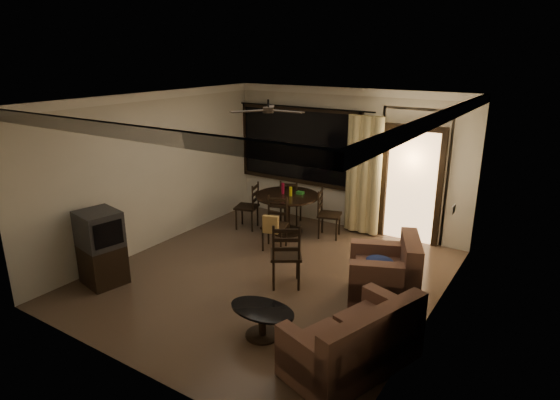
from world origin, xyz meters
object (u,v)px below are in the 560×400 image
Objects in this scene: armchair at (387,276)px; dining_chair_south at (274,233)px; dining_chair_north at (291,210)px; dining_table at (287,203)px; sofa at (356,344)px; coffee_table at (262,318)px; tv_cabinet at (101,248)px; dining_chair_east at (329,223)px; side_chair at (286,266)px; dining_chair_west at (248,215)px.

dining_chair_south is at bearing 140.61° from armchair.
dining_table is at bearing 97.85° from dining_chair_north.
sofa is 1.26m from coffee_table.
dining_table is at bearing 89.90° from dining_chair_south.
dining_chair_north is at bearing 86.09° from tv_cabinet.
side_chair is (0.36, -2.13, 0.03)m from dining_chair_east.
coffee_table is (1.40, -2.39, -0.05)m from dining_chair_south.
dining_chair_south is 2.49m from armchair.
dining_chair_south is 0.54× the size of sofa.
side_chair reaches higher than dining_chair_east.
dining_chair_west is 0.81× the size of tv_cabinet.
sofa is 2.15m from side_chair.
dining_chair_west is at bearing 160.23° from sofa.
tv_cabinet reaches higher than dining_chair_west.
dining_chair_west is 1.00× the size of dining_chair_north.
tv_cabinet is at bearing 133.74° from dining_chair_east.
coffee_table is at bearing 100.27° from dining_chair_north.
side_chair is (-0.47, 1.31, 0.05)m from coffee_table.
armchair reaches higher than dining_chair_west.
dining_chair_west is at bearing 129.40° from coffee_table.
dining_chair_west and dining_chair_south have the same top height.
tv_cabinet is (-1.26, -3.36, -0.03)m from dining_table.
dining_table reaches higher than coffee_table.
side_chair is at bearing -65.76° from dining_chair_south.
dining_chair_south is 3.55m from sofa.
sofa is 1.40× the size of armchair.
tv_cabinet is (-2.06, -3.59, 0.31)m from dining_chair_east.
coffee_table is at bearing 23.00° from dining_chair_west.
dining_table is 3.62m from coffee_table.
dining_chair_south is 1.40m from dining_chair_north.
side_chair reaches higher than dining_table.
dining_chair_north reaches higher than sofa.
dining_chair_west is 3.17m from tv_cabinet.
dining_table reaches higher than sofa.
coffee_table is at bearing 14.12° from tv_cabinet.
coffee_table is (1.86, -3.71, -0.02)m from dining_chair_north.
dining_chair_east is 2.53m from armchair.
dining_chair_south is at bearing 157.13° from sofa.
tv_cabinet reaches higher than side_chair.
tv_cabinet is 0.67× the size of sofa.
armchair is at bearing 53.18° from dining_chair_west.
sofa is at bearing -58.02° from dining_chair_south.
tv_cabinet reaches higher than armchair.
tv_cabinet is (-0.46, -3.12, 0.31)m from dining_chair_west.
dining_chair_east is at bearing 45.70° from dining_chair_south.
dining_chair_south is 1.00× the size of dining_chair_north.
tv_cabinet is at bearing -110.58° from dining_table.
tv_cabinet is at bearing -177.89° from armchair.
dining_chair_south reaches higher than sofa.
armchair reaches higher than sofa.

